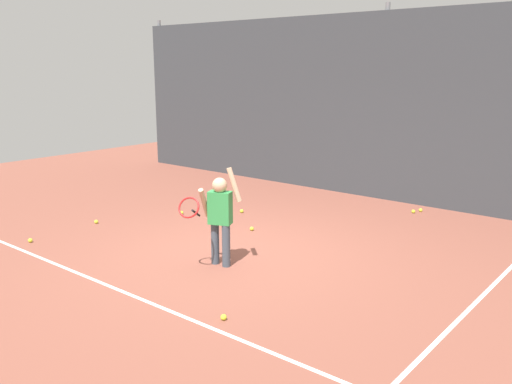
{
  "coord_description": "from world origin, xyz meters",
  "views": [
    {
      "loc": [
        4.94,
        -5.59,
        2.63
      ],
      "look_at": [
        0.08,
        0.35,
        0.85
      ],
      "focal_mm": 38.18,
      "sensor_mm": 36.0,
      "label": 1
    }
  ],
  "objects_px": {
    "tennis_ball_3": "(96,222)",
    "tennis_player": "(219,213)",
    "tennis_ball_0": "(421,210)",
    "tennis_ball_2": "(224,317)",
    "tennis_ball_1": "(30,240)",
    "tennis_ball_5": "(413,211)",
    "tennis_ball_7": "(242,211)",
    "tennis_ball_4": "(252,229)",
    "tennis_ball_6": "(182,213)"
  },
  "relations": [
    {
      "from": "tennis_ball_5",
      "to": "tennis_ball_2",
      "type": "bearing_deg",
      "value": -87.56
    },
    {
      "from": "tennis_ball_3",
      "to": "tennis_ball_0",
      "type": "bearing_deg",
      "value": 46.87
    },
    {
      "from": "tennis_ball_3",
      "to": "tennis_player",
      "type": "bearing_deg",
      "value": -2.39
    },
    {
      "from": "tennis_ball_1",
      "to": "tennis_ball_6",
      "type": "distance_m",
      "value": 2.65
    },
    {
      "from": "tennis_ball_4",
      "to": "tennis_ball_6",
      "type": "relative_size",
      "value": 1.0
    },
    {
      "from": "tennis_player",
      "to": "tennis_ball_4",
      "type": "relative_size",
      "value": 20.46
    },
    {
      "from": "tennis_ball_1",
      "to": "tennis_ball_7",
      "type": "xyz_separation_m",
      "value": [
        1.37,
        3.36,
        0.0
      ]
    },
    {
      "from": "tennis_ball_1",
      "to": "tennis_ball_2",
      "type": "xyz_separation_m",
      "value": [
        4.06,
        -0.05,
        0.0
      ]
    },
    {
      "from": "tennis_player",
      "to": "tennis_ball_0",
      "type": "bearing_deg",
      "value": 54.86
    },
    {
      "from": "tennis_ball_4",
      "to": "tennis_ball_7",
      "type": "distance_m",
      "value": 1.13
    },
    {
      "from": "tennis_ball_2",
      "to": "tennis_ball_6",
      "type": "xyz_separation_m",
      "value": [
        -3.46,
        2.63,
        0.0
      ]
    },
    {
      "from": "tennis_ball_7",
      "to": "tennis_ball_3",
      "type": "bearing_deg",
      "value": -124.83
    },
    {
      "from": "tennis_ball_0",
      "to": "tennis_ball_2",
      "type": "height_order",
      "value": "same"
    },
    {
      "from": "tennis_ball_3",
      "to": "tennis_ball_5",
      "type": "distance_m",
      "value": 5.67
    },
    {
      "from": "tennis_player",
      "to": "tennis_ball_4",
      "type": "height_order",
      "value": "tennis_player"
    },
    {
      "from": "tennis_player",
      "to": "tennis_ball_6",
      "type": "height_order",
      "value": "tennis_player"
    },
    {
      "from": "tennis_ball_4",
      "to": "tennis_ball_0",
      "type": "bearing_deg",
      "value": 60.02
    },
    {
      "from": "tennis_ball_6",
      "to": "tennis_ball_2",
      "type": "bearing_deg",
      "value": -37.28
    },
    {
      "from": "tennis_ball_1",
      "to": "tennis_ball_4",
      "type": "bearing_deg",
      "value": 49.61
    },
    {
      "from": "tennis_ball_0",
      "to": "tennis_ball_5",
      "type": "height_order",
      "value": "same"
    },
    {
      "from": "tennis_ball_2",
      "to": "tennis_ball_7",
      "type": "relative_size",
      "value": 1.0
    },
    {
      "from": "tennis_ball_4",
      "to": "tennis_ball_3",
      "type": "bearing_deg",
      "value": -149.45
    },
    {
      "from": "tennis_player",
      "to": "tennis_ball_1",
      "type": "distance_m",
      "value": 3.19
    },
    {
      "from": "tennis_player",
      "to": "tennis_ball_0",
      "type": "height_order",
      "value": "tennis_player"
    },
    {
      "from": "tennis_ball_1",
      "to": "tennis_ball_6",
      "type": "height_order",
      "value": "same"
    },
    {
      "from": "tennis_ball_6",
      "to": "tennis_ball_5",
      "type": "bearing_deg",
      "value": 40.44
    },
    {
      "from": "tennis_ball_2",
      "to": "tennis_ball_6",
      "type": "distance_m",
      "value": 4.35
    },
    {
      "from": "tennis_ball_5",
      "to": "tennis_ball_4",
      "type": "bearing_deg",
      "value": -120.54
    },
    {
      "from": "tennis_ball_4",
      "to": "tennis_ball_5",
      "type": "height_order",
      "value": "same"
    },
    {
      "from": "tennis_ball_6",
      "to": "tennis_ball_0",
      "type": "bearing_deg",
      "value": 41.62
    },
    {
      "from": "tennis_ball_1",
      "to": "tennis_ball_6",
      "type": "bearing_deg",
      "value": 76.93
    },
    {
      "from": "tennis_ball_6",
      "to": "tennis_ball_7",
      "type": "relative_size",
      "value": 1.0
    },
    {
      "from": "tennis_ball_0",
      "to": "tennis_ball_7",
      "type": "xyz_separation_m",
      "value": [
        -2.52,
        -2.15,
        0.0
      ]
    },
    {
      "from": "tennis_ball_3",
      "to": "tennis_ball_6",
      "type": "bearing_deg",
      "value": 62.42
    },
    {
      "from": "tennis_player",
      "to": "tennis_ball_2",
      "type": "height_order",
      "value": "tennis_player"
    },
    {
      "from": "tennis_ball_5",
      "to": "tennis_ball_6",
      "type": "xyz_separation_m",
      "value": [
        -3.23,
        -2.75,
        0.0
      ]
    },
    {
      "from": "tennis_ball_2",
      "to": "tennis_ball_6",
      "type": "bearing_deg",
      "value": 142.72
    },
    {
      "from": "tennis_player",
      "to": "tennis_ball_4",
      "type": "distance_m",
      "value": 1.78
    },
    {
      "from": "tennis_ball_1",
      "to": "tennis_ball_4",
      "type": "xyz_separation_m",
      "value": [
        2.23,
        2.62,
        0.0
      ]
    },
    {
      "from": "tennis_ball_0",
      "to": "tennis_ball_3",
      "type": "height_order",
      "value": "same"
    },
    {
      "from": "tennis_player",
      "to": "tennis_ball_5",
      "type": "height_order",
      "value": "tennis_player"
    },
    {
      "from": "tennis_ball_4",
      "to": "tennis_ball_6",
      "type": "xyz_separation_m",
      "value": [
        -1.63,
        -0.04,
        0.0
      ]
    },
    {
      "from": "tennis_ball_0",
      "to": "tennis_ball_2",
      "type": "bearing_deg",
      "value": -88.31
    },
    {
      "from": "tennis_ball_1",
      "to": "tennis_ball_2",
      "type": "height_order",
      "value": "same"
    },
    {
      "from": "tennis_ball_1",
      "to": "tennis_player",
      "type": "bearing_deg",
      "value": 21.1
    },
    {
      "from": "tennis_player",
      "to": "tennis_ball_0",
      "type": "distance_m",
      "value": 4.55
    },
    {
      "from": "tennis_ball_1",
      "to": "tennis_ball_5",
      "type": "xyz_separation_m",
      "value": [
        3.83,
        5.33,
        0.0
      ]
    },
    {
      "from": "tennis_ball_2",
      "to": "tennis_ball_3",
      "type": "distance_m",
      "value": 4.35
    },
    {
      "from": "tennis_ball_1",
      "to": "tennis_ball_5",
      "type": "height_order",
      "value": "same"
    },
    {
      "from": "tennis_ball_3",
      "to": "tennis_ball_4",
      "type": "xyz_separation_m",
      "value": [
        2.32,
        1.37,
        0.0
      ]
    }
  ]
}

